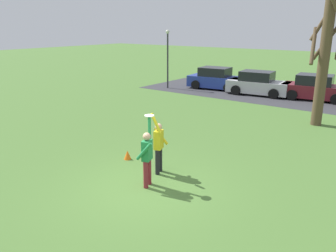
{
  "coord_description": "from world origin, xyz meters",
  "views": [
    {
      "loc": [
        5.91,
        -6.8,
        4.56
      ],
      "look_at": [
        -0.24,
        1.39,
        1.53
      ],
      "focal_mm": 36.43,
      "sensor_mm": 36.0,
      "label": 1
    }
  ],
  "objects_px": {
    "person_defender": "(159,144)",
    "parked_car_maroon": "(316,88)",
    "frisbee_disc": "(149,116)",
    "field_cone_orange": "(128,155)",
    "parked_car_silver": "(258,84)",
    "person_catcher": "(147,155)",
    "lamppost_by_lot": "(168,53)",
    "bare_tree_tall": "(324,56)",
    "parked_car_blue": "(216,79)"
  },
  "relations": [
    {
      "from": "person_catcher",
      "to": "frisbee_disc",
      "type": "distance_m",
      "value": 1.13
    },
    {
      "from": "parked_car_blue",
      "to": "parked_car_silver",
      "type": "height_order",
      "value": "same"
    },
    {
      "from": "parked_car_silver",
      "to": "parked_car_maroon",
      "type": "distance_m",
      "value": 3.65
    },
    {
      "from": "frisbee_disc",
      "to": "bare_tree_tall",
      "type": "relative_size",
      "value": 0.04
    },
    {
      "from": "person_catcher",
      "to": "lamppost_by_lot",
      "type": "relative_size",
      "value": 0.49
    },
    {
      "from": "person_defender",
      "to": "parked_car_silver",
      "type": "height_order",
      "value": "person_defender"
    },
    {
      "from": "person_catcher",
      "to": "field_cone_orange",
      "type": "bearing_deg",
      "value": 39.8
    },
    {
      "from": "person_defender",
      "to": "frisbee_disc",
      "type": "bearing_deg",
      "value": -0.0
    },
    {
      "from": "field_cone_orange",
      "to": "parked_car_blue",
      "type": "bearing_deg",
      "value": 107.11
    },
    {
      "from": "frisbee_disc",
      "to": "parked_car_blue",
      "type": "distance_m",
      "value": 16.45
    },
    {
      "from": "bare_tree_tall",
      "to": "lamppost_by_lot",
      "type": "relative_size",
      "value": 1.49
    },
    {
      "from": "parked_car_blue",
      "to": "lamppost_by_lot",
      "type": "distance_m",
      "value": 4.07
    },
    {
      "from": "bare_tree_tall",
      "to": "parked_car_blue",
      "type": "bearing_deg",
      "value": 146.94
    },
    {
      "from": "lamppost_by_lot",
      "to": "frisbee_disc",
      "type": "bearing_deg",
      "value": -54.97
    },
    {
      "from": "parked_car_maroon",
      "to": "bare_tree_tall",
      "type": "xyz_separation_m",
      "value": [
        1.57,
        -5.92,
        2.52
      ]
    },
    {
      "from": "person_defender",
      "to": "frisbee_disc",
      "type": "distance_m",
      "value": 1.35
    },
    {
      "from": "person_catcher",
      "to": "parked_car_silver",
      "type": "bearing_deg",
      "value": -7.76
    },
    {
      "from": "frisbee_disc",
      "to": "parked_car_silver",
      "type": "bearing_deg",
      "value": 100.8
    },
    {
      "from": "person_defender",
      "to": "lamppost_by_lot",
      "type": "distance_m",
      "value": 15.58
    },
    {
      "from": "parked_car_blue",
      "to": "field_cone_orange",
      "type": "distance_m",
      "value": 14.88
    },
    {
      "from": "parked_car_maroon",
      "to": "field_cone_orange",
      "type": "xyz_separation_m",
      "value": [
        -2.6,
        -14.57,
        -0.57
      ]
    },
    {
      "from": "person_catcher",
      "to": "person_defender",
      "type": "relative_size",
      "value": 1.02
    },
    {
      "from": "parked_car_silver",
      "to": "field_cone_orange",
      "type": "relative_size",
      "value": 13.35
    },
    {
      "from": "person_catcher",
      "to": "field_cone_orange",
      "type": "distance_m",
      "value": 2.4
    },
    {
      "from": "person_catcher",
      "to": "bare_tree_tall",
      "type": "relative_size",
      "value": 0.33
    },
    {
      "from": "field_cone_orange",
      "to": "person_defender",
      "type": "bearing_deg",
      "value": -8.43
    },
    {
      "from": "person_defender",
      "to": "parked_car_maroon",
      "type": "height_order",
      "value": "person_defender"
    },
    {
      "from": "parked_car_silver",
      "to": "person_catcher",
      "type": "bearing_deg",
      "value": -85.28
    },
    {
      "from": "person_defender",
      "to": "parked_car_maroon",
      "type": "xyz_separation_m",
      "value": [
        1.0,
        14.81,
        -0.25
      ]
    },
    {
      "from": "person_catcher",
      "to": "parked_car_silver",
      "type": "height_order",
      "value": "person_catcher"
    },
    {
      "from": "person_catcher",
      "to": "person_defender",
      "type": "bearing_deg",
      "value": 0.0
    },
    {
      "from": "parked_car_maroon",
      "to": "field_cone_orange",
      "type": "distance_m",
      "value": 14.81
    },
    {
      "from": "person_catcher",
      "to": "lamppost_by_lot",
      "type": "bearing_deg",
      "value": 16.13
    },
    {
      "from": "bare_tree_tall",
      "to": "field_cone_orange",
      "type": "distance_m",
      "value": 10.09
    },
    {
      "from": "parked_car_silver",
      "to": "lamppost_by_lot",
      "type": "bearing_deg",
      "value": -171.8
    },
    {
      "from": "person_catcher",
      "to": "frisbee_disc",
      "type": "height_order",
      "value": "frisbee_disc"
    },
    {
      "from": "field_cone_orange",
      "to": "person_catcher",
      "type": "bearing_deg",
      "value": -31.52
    },
    {
      "from": "person_defender",
      "to": "bare_tree_tall",
      "type": "bearing_deg",
      "value": 145.19
    },
    {
      "from": "frisbee_disc",
      "to": "lamppost_by_lot",
      "type": "xyz_separation_m",
      "value": [
        -9.31,
        13.29,
        0.49
      ]
    },
    {
      "from": "parked_car_blue",
      "to": "field_cone_orange",
      "type": "bearing_deg",
      "value": -79.1
    },
    {
      "from": "person_defender",
      "to": "bare_tree_tall",
      "type": "height_order",
      "value": "bare_tree_tall"
    },
    {
      "from": "person_defender",
      "to": "frisbee_disc",
      "type": "height_order",
      "value": "frisbee_disc"
    },
    {
      "from": "person_defender",
      "to": "parked_car_blue",
      "type": "height_order",
      "value": "person_defender"
    },
    {
      "from": "frisbee_disc",
      "to": "field_cone_orange",
      "type": "distance_m",
      "value": 2.84
    },
    {
      "from": "parked_car_silver",
      "to": "lamppost_by_lot",
      "type": "height_order",
      "value": "lamppost_by_lot"
    },
    {
      "from": "frisbee_disc",
      "to": "person_defender",
      "type": "bearing_deg",
      "value": 108.68
    },
    {
      "from": "frisbee_disc",
      "to": "field_cone_orange",
      "type": "height_order",
      "value": "frisbee_disc"
    },
    {
      "from": "frisbee_disc",
      "to": "bare_tree_tall",
      "type": "distance_m",
      "value": 9.96
    },
    {
      "from": "parked_car_blue",
      "to": "field_cone_orange",
      "type": "xyz_separation_m",
      "value": [
        4.37,
        -14.21,
        -0.57
      ]
    },
    {
      "from": "parked_car_maroon",
      "to": "lamppost_by_lot",
      "type": "xyz_separation_m",
      "value": [
        -10.06,
        -2.25,
        1.86
      ]
    }
  ]
}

